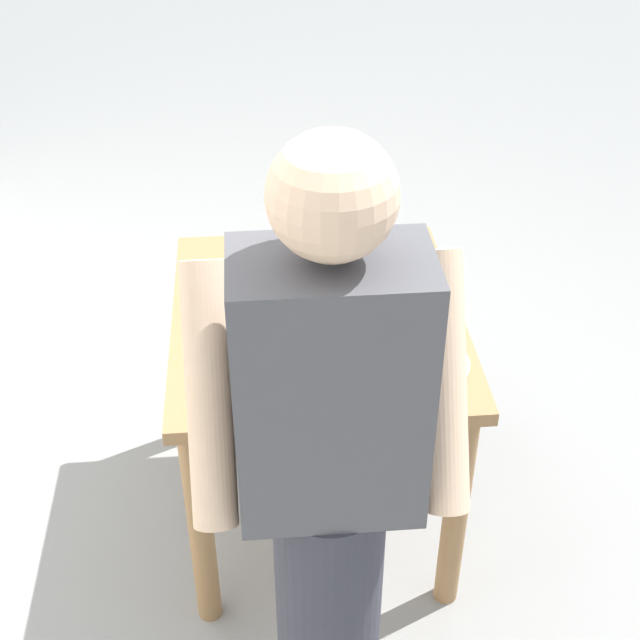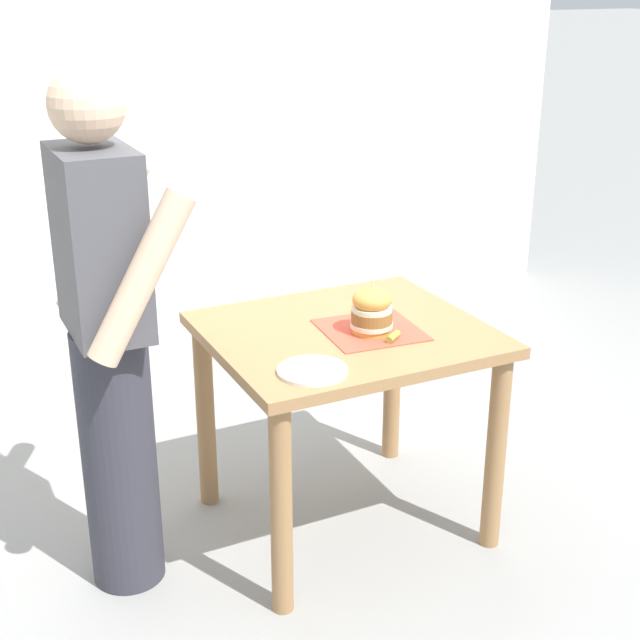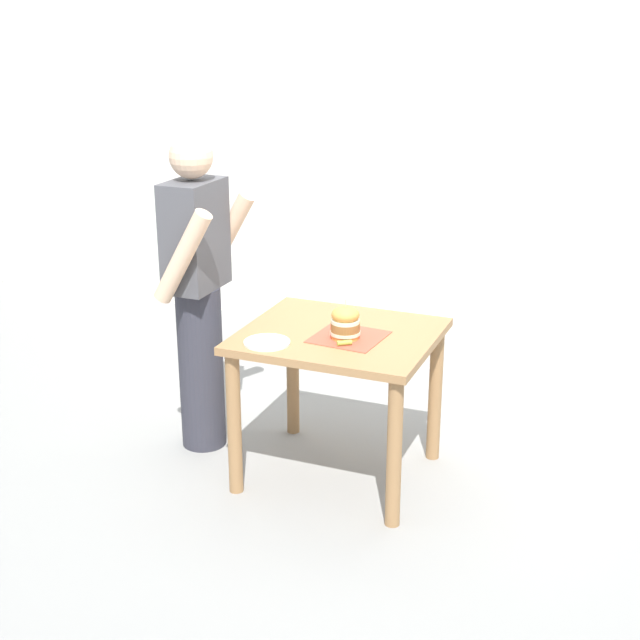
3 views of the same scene
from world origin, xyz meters
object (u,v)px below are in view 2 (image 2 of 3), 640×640
object	(u,v)px
sandwich	(372,311)
diner_across_table	(109,335)
pickle_spear	(393,337)
side_plate_with_forks	(312,371)
patio_table	(346,367)

from	to	relation	value
sandwich	diner_across_table	distance (m)	0.87
pickle_spear	side_plate_with_forks	bearing A→B (deg)	107.19
diner_across_table	patio_table	bearing A→B (deg)	-92.94
sandwich	side_plate_with_forks	xyz separation A→B (m)	(-0.20, 0.32, -0.08)
patio_table	pickle_spear	world-z (taller)	pickle_spear
pickle_spear	side_plate_with_forks	xyz separation A→B (m)	(-0.11, 0.35, -0.01)
sandwich	diner_across_table	size ratio (longest dim) A/B	0.11
side_plate_with_forks	diner_across_table	bearing A→B (deg)	59.85
sandwich	side_plate_with_forks	bearing A→B (deg)	122.26
sandwich	pickle_spear	distance (m)	0.12
sandwich	patio_table	bearing A→B (deg)	39.44
sandwich	side_plate_with_forks	world-z (taller)	sandwich
patio_table	side_plate_with_forks	size ratio (longest dim) A/B	4.24
side_plate_with_forks	patio_table	bearing A→B (deg)	-43.51
sandwich	diner_across_table	bearing A→B (deg)	82.50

